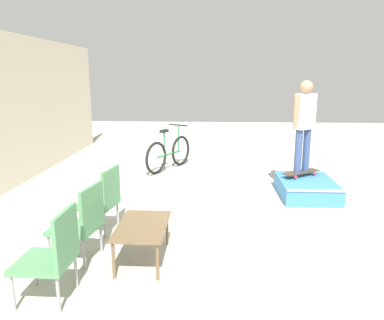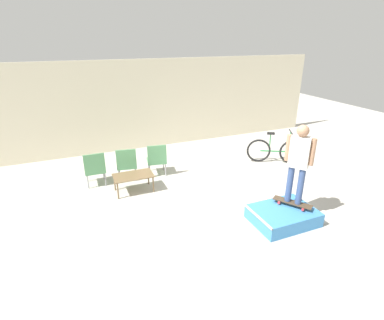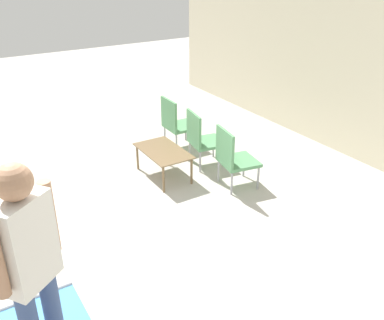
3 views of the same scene
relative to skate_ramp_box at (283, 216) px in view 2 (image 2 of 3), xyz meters
name	(u,v)px [view 2 (image 2 of 3)]	position (x,y,z in m)	size (l,w,h in m)	color
ground_plane	(224,207)	(-0.86, 1.02, -0.15)	(24.00, 24.00, 0.00)	#B7B2A8
house_wall_back	(162,104)	(-0.86, 5.68, 1.35)	(12.00, 0.06, 3.00)	beige
skate_ramp_box	(283,216)	(0.00, 0.00, 0.00)	(1.33, 0.98, 0.32)	#3D84C6
skateboard_on_ramp	(292,202)	(0.26, 0.06, 0.23)	(0.62, 0.79, 0.07)	#473828
person_skater	(299,159)	(0.26, 0.06, 1.25)	(0.38, 0.48, 1.70)	#384C7A
coffee_table	(133,177)	(-2.61, 2.57, 0.25)	(0.98, 0.58, 0.45)	brown
patio_chair_left	(95,168)	(-3.46, 3.29, 0.35)	(0.53, 0.53, 0.93)	#99999E
patio_chair_center	(127,163)	(-2.63, 3.29, 0.35)	(0.60, 0.60, 0.93)	#99999E
patio_chair_right	(157,158)	(-1.79, 3.29, 0.35)	(0.60, 0.60, 0.93)	#99999E
bicycle	(275,151)	(1.85, 2.76, 0.24)	(1.55, 0.89, 1.03)	black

